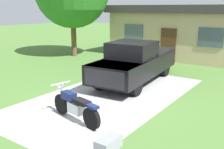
% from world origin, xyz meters
% --- Properties ---
extents(ground_plane, '(80.00, 80.00, 0.00)m').
position_xyz_m(ground_plane, '(0.00, 0.00, 0.00)').
color(ground_plane, '#4C7333').
extents(driveway_pad, '(4.50, 8.66, 0.01)m').
position_xyz_m(driveway_pad, '(0.00, 0.00, 0.00)').
color(driveway_pad, '#A4A4A4').
rests_on(driveway_pad, ground).
extents(motorcycle, '(2.19, 0.82, 1.09)m').
position_xyz_m(motorcycle, '(0.43, -2.45, 0.47)').
color(motorcycle, black).
rests_on(motorcycle, ground).
extents(pickup_truck, '(2.52, 5.78, 1.90)m').
position_xyz_m(pickup_truck, '(-0.26, 2.41, 0.95)').
color(pickup_truck, black).
rests_on(pickup_truck, ground).
extents(neighbor_house, '(9.60, 5.60, 3.50)m').
position_xyz_m(neighbor_house, '(-0.89, 10.04, 1.79)').
color(neighbor_house, tan).
rests_on(neighbor_house, ground).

